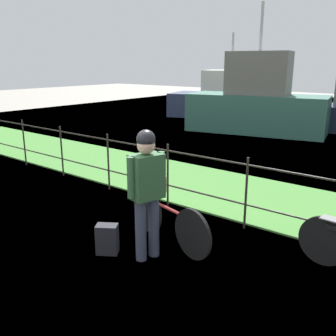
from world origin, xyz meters
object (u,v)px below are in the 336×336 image
Objects in this scene: cyclist_person at (147,184)px; moored_boat_far at (257,103)px; bicycle_main at (168,220)px; wooden_crate at (152,183)px; moored_boat_mid at (231,100)px; backpack_on_paving at (107,239)px; terrier_dog at (152,171)px.

cyclist_person is 0.33× the size of moored_boat_far.
moored_boat_far is (-3.07, 8.92, 0.68)m from bicycle_main.
moored_boat_far is (-3.12, 9.40, 0.03)m from cyclist_person.
moored_boat_far reaches higher than wooden_crate.
backpack_on_paving is at bearing -66.97° from moored_boat_mid.
cyclist_person is (0.42, -0.57, 0.22)m from wooden_crate.
moored_boat_mid is at bearing -100.75° from backpack_on_paving.
terrier_dog is (-0.34, 0.09, 0.62)m from bicycle_main.
cyclist_person is 0.29× the size of moored_boat_mid.
terrier_dog is 9.25m from moored_boat_far.
wooden_crate is at bearing 165.85° from terrier_dog.
terrier_dog reaches higher than backpack_on_paving.
wooden_crate reaches higher than bicycle_main.
moored_boat_mid is 3.91m from moored_boat_far.
bicycle_main is 0.57m from wooden_crate.
cyclist_person is at bearing 172.78° from backpack_on_paving.
moored_boat_mid is at bearing 114.77° from wooden_crate.
moored_boat_far is at bearing -108.55° from backpack_on_paving.
terrier_dog is at bearing -65.15° from moored_boat_mid.
bicycle_main is 4.16× the size of backpack_on_paving.
bicycle_main is 0.81m from cyclist_person.
moored_boat_mid reaches higher than bicycle_main.
moored_boat_mid is (-5.38, 11.67, -0.00)m from wooden_crate.
bicycle_main reaches higher than backpack_on_paving.
moored_boat_mid is at bearing 133.36° from moored_boat_far.
wooden_crate is at bearing 126.32° from cyclist_person.
backpack_on_paving is 13.58m from moored_boat_mid.
moored_boat_mid is at bearing 116.05° from bicycle_main.
terrier_dog is 0.69m from cyclist_person.
terrier_dog is (0.02, -0.01, 0.19)m from wooden_crate.
cyclist_person is 13.55m from moored_boat_mid.
moored_boat_far is at bearing -46.64° from moored_boat_mid.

